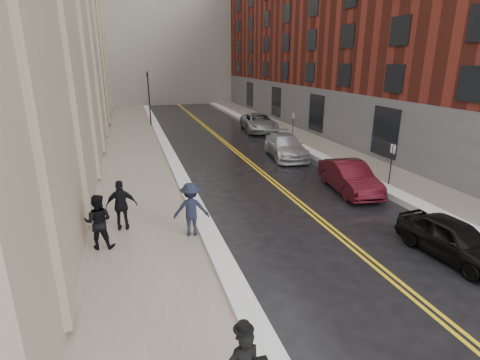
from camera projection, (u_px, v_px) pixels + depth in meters
ground at (330, 308)px, 9.88m from camera, size 160.00×160.00×0.00m
sidewalk_left at (135, 164)px, 23.23m from camera, size 4.00×64.00×0.15m
sidewalk_right at (329, 150)px, 26.90m from camera, size 3.00×64.00×0.15m
lane_stripe_a at (241, 157)px, 25.12m from camera, size 0.12×64.00×0.01m
lane_stripe_b at (245, 157)px, 25.18m from camera, size 0.12×64.00×0.01m
snow_ridge_left at (173, 160)px, 23.83m from camera, size 0.70×60.80×0.26m
snow_ridge_right at (306, 150)px, 26.37m from camera, size 0.85×60.80×0.30m
building_right at (383, 27)px, 32.85m from camera, size 14.00×50.00×18.00m
traffic_signal at (149, 94)px, 35.58m from camera, size 0.18×0.15×5.20m
parking_sign_near at (391, 161)px, 18.91m from camera, size 0.06×0.35×2.23m
parking_sign_far at (293, 124)px, 29.85m from camera, size 0.06×0.35×2.23m
car_black at (453, 239)px, 12.27m from camera, size 1.91×3.99×1.32m
car_maroon at (349, 177)px, 18.41m from camera, size 2.12×4.69×1.49m
car_silver_near at (285, 146)px, 24.93m from camera, size 2.71×5.41×1.51m
car_silver_far at (259, 122)px, 33.97m from camera, size 3.33×6.02×1.60m
pedestrian_a at (98, 222)px, 12.50m from camera, size 1.05×0.89×1.91m
pedestrian_b at (191, 209)px, 13.42m from camera, size 1.39×0.95×1.99m
pedestrian_c at (122, 205)px, 13.86m from camera, size 1.16×0.55×1.93m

